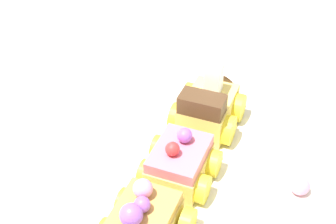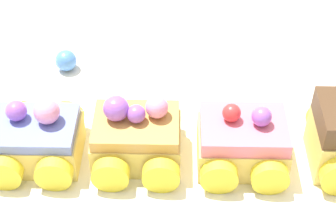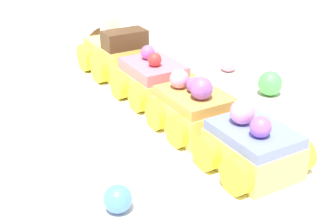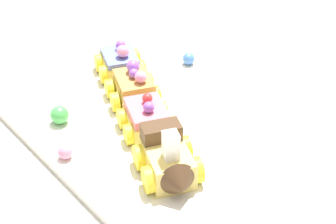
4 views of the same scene
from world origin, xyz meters
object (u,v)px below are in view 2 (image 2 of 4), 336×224
(cake_car_caramel, at_px, (138,140))
(gumball_blue, at_px, (66,61))
(cake_car_strawberry, at_px, (242,142))
(cake_car_blueberry, at_px, (36,139))

(cake_car_caramel, distance_m, gumball_blue, 0.15)
(cake_car_caramel, height_order, gumball_blue, cake_car_caramel)
(cake_car_strawberry, xyz_separation_m, gumball_blue, (-0.11, 0.18, -0.01))
(cake_car_caramel, relative_size, gumball_blue, 4.48)
(cake_car_blueberry, distance_m, gumball_blue, 0.12)
(cake_car_strawberry, height_order, gumball_blue, cake_car_strawberry)
(cake_car_blueberry, relative_size, gumball_blue, 4.48)
(cake_car_strawberry, distance_m, gumball_blue, 0.21)
(cake_car_caramel, xyz_separation_m, cake_car_blueberry, (-0.08, 0.03, -0.00))
(gumball_blue, bearing_deg, cake_car_blueberry, -114.05)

